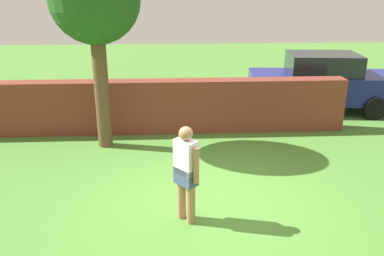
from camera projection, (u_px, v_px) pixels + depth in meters
name	position (u px, v px, depth m)	size (l,w,h in m)	color
ground_plane	(206.00, 201.00, 7.16)	(40.00, 40.00, 0.00)	#4C8433
brick_wall	(135.00, 107.00, 10.28)	(10.78, 0.50, 1.36)	brown
tree	(95.00, 2.00, 8.53)	(1.96, 1.96, 4.34)	brown
person	(186.00, 170.00, 6.29)	(0.40, 0.43, 1.62)	#9E704C
car	(321.00, 82.00, 12.08)	(4.36, 2.27, 1.72)	navy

